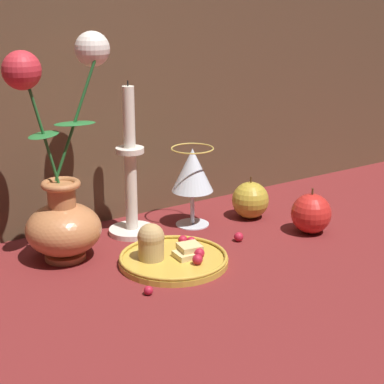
% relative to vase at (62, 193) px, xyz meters
% --- Properties ---
extents(ground_plane, '(2.40, 2.40, 0.00)m').
position_rel_vase_xyz_m(ground_plane, '(0.19, -0.09, -0.12)').
color(ground_plane, maroon).
rests_on(ground_plane, ground).
extents(vase, '(0.19, 0.13, 0.38)m').
position_rel_vase_xyz_m(vase, '(0.00, 0.00, 0.00)').
color(vase, '#B77042').
rests_on(vase, ground_plane).
extents(plate_with_pastries, '(0.19, 0.19, 0.07)m').
position_rel_vase_xyz_m(plate_with_pastries, '(0.14, -0.12, -0.10)').
color(plate_with_pastries, gold).
rests_on(plate_with_pastries, ground_plane).
extents(wine_glass, '(0.08, 0.08, 0.16)m').
position_rel_vase_xyz_m(wine_glass, '(0.27, 0.01, -0.01)').
color(wine_glass, silver).
rests_on(wine_glass, ground_plane).
extents(candlestick, '(0.09, 0.09, 0.29)m').
position_rel_vase_xyz_m(candlestick, '(0.15, 0.04, -0.02)').
color(candlestick, silver).
rests_on(candlestick, ground_plane).
extents(apple_beside_vase, '(0.08, 0.08, 0.09)m').
position_rel_vase_xyz_m(apple_beside_vase, '(0.39, -0.02, -0.08)').
color(apple_beside_vase, '#B2932D').
rests_on(apple_beside_vase, ground_plane).
extents(apple_near_glass, '(0.08, 0.08, 0.09)m').
position_rel_vase_xyz_m(apple_near_glass, '(0.44, -0.15, -0.08)').
color(apple_near_glass, red).
rests_on(apple_near_glass, ground_plane).
extents(berry_near_plate, '(0.01, 0.01, 0.01)m').
position_rel_vase_xyz_m(berry_near_plate, '(0.05, -0.20, -0.11)').
color(berry_near_plate, '#AD192D').
rests_on(berry_near_plate, ground_plane).
extents(berry_front_center, '(0.02, 0.02, 0.02)m').
position_rel_vase_xyz_m(berry_front_center, '(0.30, -0.11, -0.11)').
color(berry_front_center, '#AD192D').
rests_on(berry_front_center, ground_plane).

